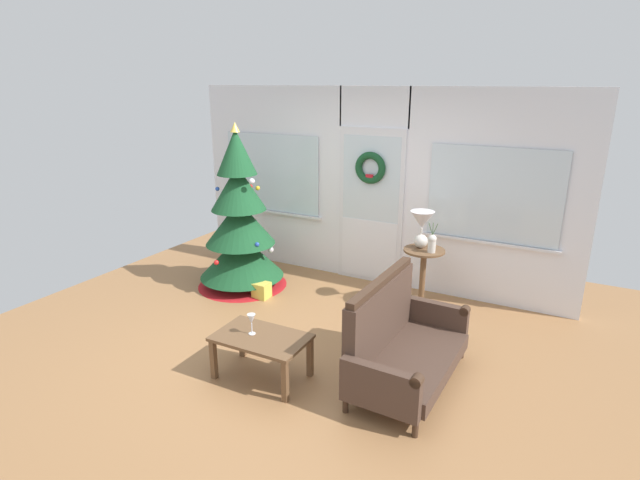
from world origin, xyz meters
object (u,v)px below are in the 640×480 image
Objects in this scene: settee_sofa at (399,342)px; flower_vase at (432,242)px; coffee_table at (261,342)px; gift_box at (262,290)px; wine_glass at (251,320)px; christmas_tree at (240,229)px; table_lamp at (422,224)px; side_table at (423,267)px.

settee_sofa is 1.60m from flower_vase.
coffee_table is 4.31× the size of gift_box.
wine_glass is at bearing -57.79° from gift_box.
coffee_table is 0.23m from wine_glass.
christmas_tree is 10.82× the size of gift_box.
table_lamp reaches higher than wine_glass.
settee_sofa is 1.24m from coffee_table.
coffee_table reaches higher than gift_box.
flower_vase reaches higher than coffee_table.
table_lamp reaches higher than settee_sofa.
wine_glass is (1.38, -1.69, -0.21)m from christmas_tree.
table_lamp reaches higher than side_table.
christmas_tree is 2.89× the size of side_table.
christmas_tree reaches higher than flower_vase.
flower_vase is at bearing -32.01° from table_lamp.
christmas_tree is at bearing -169.01° from side_table.
flower_vase is 1.78× the size of gift_box.
settee_sofa is 2.33m from gift_box.
christmas_tree is 2.19m from wine_glass.
coffee_table is at bearing -55.10° from gift_box.
settee_sofa is at bearing -80.08° from side_table.
table_lamp is at bearing 21.71° from gift_box.
christmas_tree is 2.28m from coffee_table.
flower_vase is 0.41× the size of coffee_table.
settee_sofa reaches higher than coffee_table.
table_lamp is at bearing 70.40° from coffee_table.
gift_box is (-1.79, -0.71, -0.92)m from table_lamp.
gift_box is (0.46, -0.22, -0.67)m from christmas_tree.
side_table is (-0.28, 1.58, 0.14)m from settee_sofa.
coffee_table is at bearing 2.39° from wine_glass.
gift_box is at bearing 156.96° from settee_sofa.
christmas_tree is 4.84× the size of table_lamp.
settee_sofa is (2.59, -1.13, -0.40)m from christmas_tree.
christmas_tree reaches higher than gift_box.
settee_sofa is 1.61m from side_table.
coffee_table is 1.80m from gift_box.
flower_vase is at bearing 96.61° from settee_sofa.
settee_sofa is at bearing 24.87° from wine_glass.
side_table is 0.35m from flower_vase.
coffee_table is (-1.11, -0.55, -0.02)m from settee_sofa.
flower_vase is (0.10, -0.06, 0.33)m from side_table.
table_lamp is (2.25, 0.49, 0.25)m from christmas_tree.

